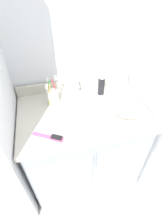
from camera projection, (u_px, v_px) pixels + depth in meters
The scene contains 10 objects.
ground_plane at pixel (83, 169), 1.76m from camera, with size 6.00×6.00×0.00m, color beige.
wall_back at pixel (72, 49), 1.25m from camera, with size 1.08×0.08×2.20m, color silver.
wall_right at pixel (160, 64), 1.09m from camera, with size 0.08×0.65×2.20m, color silver.
vanity at pixel (83, 145), 1.47m from camera, with size 0.90×0.59×0.80m.
backsplash at pixel (75, 84), 1.38m from camera, with size 0.90×0.02×0.08m.
sink_faucet at pixel (77, 89), 1.32m from camera, with size 0.09×0.09×0.14m.
toothbrush_cup at pixel (53, 96), 1.26m from camera, with size 0.09×0.09×0.20m.
shaving_cream_can at pixel (101, 85), 1.31m from camera, with size 0.05×0.05×0.17m.
hairbrush at pixel (52, 137), 1.03m from camera, with size 0.18×0.12×0.03m.
hand_towel at pixel (132, 109), 1.16m from camera, with size 0.22×0.18×0.10m.
Camera 1 is at (-0.20, -0.87, 1.63)m, focal length 28.00 mm.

